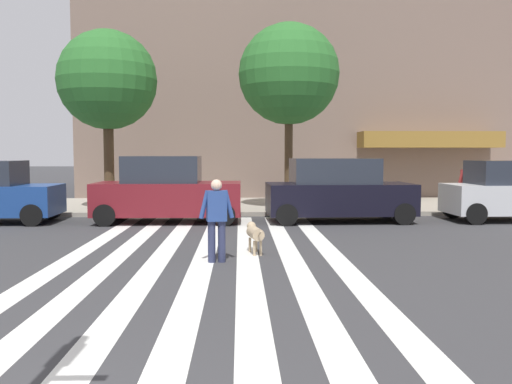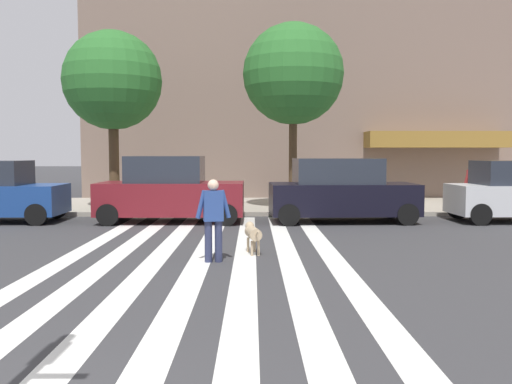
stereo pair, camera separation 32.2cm
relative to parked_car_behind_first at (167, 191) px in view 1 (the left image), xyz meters
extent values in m
plane|color=#353538|center=(0.39, -6.05, -0.97)|extent=(160.00, 160.00, 0.00)
cube|color=#9D9587|center=(0.39, 4.45, -0.90)|extent=(80.00, 6.00, 0.15)
cube|color=silver|center=(-1.17, -6.05, -0.97)|extent=(0.45, 14.39, 0.01)
cube|color=silver|center=(-0.27, -6.05, -0.97)|extent=(0.45, 14.39, 0.01)
cube|color=silver|center=(0.63, -6.05, -0.97)|extent=(0.45, 14.39, 0.01)
cube|color=silver|center=(1.53, -6.05, -0.97)|extent=(0.45, 14.39, 0.01)
cube|color=silver|center=(2.43, -6.05, -0.97)|extent=(0.45, 14.39, 0.01)
cube|color=silver|center=(3.33, -6.05, -0.97)|extent=(0.45, 14.39, 0.01)
cube|color=silver|center=(4.23, -6.05, -0.97)|extent=(0.45, 14.39, 0.01)
cube|color=olive|center=(10.61, 6.85, 1.78)|extent=(6.12, 1.60, 0.70)
cylinder|color=black|center=(-3.90, 0.91, -0.64)|extent=(0.66, 0.24, 0.66)
cylinder|color=black|center=(-3.86, -0.82, -0.64)|extent=(0.66, 0.24, 0.66)
cube|color=maroon|center=(0.05, 0.00, -0.22)|extent=(4.49, 1.99, 1.00)
cube|color=#232833|center=(-0.13, 0.00, 0.68)|extent=(2.30, 1.75, 0.82)
cylinder|color=black|center=(1.81, 0.91, -0.64)|extent=(0.66, 0.22, 0.66)
cylinder|color=black|center=(1.81, -0.91, -0.64)|extent=(0.66, 0.22, 0.66)
cylinder|color=black|center=(-1.71, 0.91, -0.64)|extent=(0.66, 0.22, 0.66)
cylinder|color=black|center=(-1.72, -0.91, -0.64)|extent=(0.66, 0.22, 0.66)
cube|color=black|center=(5.40, 0.00, -0.24)|extent=(4.59, 2.13, 0.96)
cube|color=#232833|center=(5.22, -0.01, 0.63)|extent=(2.69, 1.82, 0.78)
cylinder|color=black|center=(7.15, 0.97, -0.64)|extent=(0.67, 0.24, 0.66)
cylinder|color=black|center=(7.21, -0.84, -0.64)|extent=(0.67, 0.24, 0.66)
cylinder|color=black|center=(3.59, 0.84, -0.64)|extent=(0.67, 0.24, 0.66)
cylinder|color=black|center=(3.66, -0.97, -0.64)|extent=(0.67, 0.24, 0.66)
cube|color=#232833|center=(10.87, 0.00, 0.57)|extent=(2.47, 1.65, 0.75)
cylinder|color=black|center=(9.34, 0.78, -0.64)|extent=(0.67, 0.24, 0.66)
cylinder|color=black|center=(9.38, -0.87, -0.64)|extent=(0.67, 0.24, 0.66)
cylinder|color=#4C3823|center=(-2.40, 2.59, 0.99)|extent=(0.36, 0.36, 3.63)
sphere|color=#286628|center=(-2.40, 2.59, 3.77)|extent=(3.50, 3.50, 3.50)
cylinder|color=#4C3823|center=(4.03, 2.62, 1.09)|extent=(0.29, 0.29, 3.83)
sphere|color=#286628|center=(4.03, 2.62, 4.00)|extent=(3.60, 3.60, 3.60)
cylinder|color=#282D4C|center=(1.71, -6.30, -0.56)|extent=(0.18, 0.18, 0.82)
cylinder|color=#282D4C|center=(1.90, -6.26, -0.56)|extent=(0.18, 0.18, 0.82)
cube|color=navy|center=(1.81, -6.28, 0.15)|extent=(0.42, 0.31, 0.60)
cylinder|color=navy|center=(1.57, -6.33, 0.18)|extent=(0.24, 0.13, 0.57)
cylinder|color=navy|center=(2.04, -6.24, 0.18)|extent=(0.24, 0.13, 0.57)
sphere|color=beige|center=(1.81, -6.28, 0.56)|extent=(0.26, 0.26, 0.22)
cylinder|color=tan|center=(2.59, -5.43, -0.52)|extent=(0.38, 0.68, 0.26)
sphere|color=tan|center=(2.52, -5.04, -0.42)|extent=(0.23, 0.23, 0.20)
cylinder|color=tan|center=(2.67, -5.85, -0.47)|extent=(0.08, 0.24, 0.16)
cylinder|color=tan|center=(2.48, -5.23, -0.81)|extent=(0.07, 0.07, 0.32)
cylinder|color=tan|center=(2.62, -5.20, -0.81)|extent=(0.07, 0.07, 0.32)
cylinder|color=tan|center=(2.57, -5.67, -0.81)|extent=(0.07, 0.07, 0.32)
cylinder|color=tan|center=(2.70, -5.64, -0.81)|extent=(0.07, 0.07, 0.32)
cylinder|color=black|center=(10.46, 2.14, -0.41)|extent=(0.17, 0.17, 0.82)
cylinder|color=black|center=(10.26, 2.11, -0.41)|extent=(0.17, 0.17, 0.82)
cube|color=maroon|center=(10.36, 2.12, 0.30)|extent=(0.41, 0.30, 0.60)
cylinder|color=maroon|center=(10.59, 2.16, 0.33)|extent=(0.23, 0.12, 0.57)
cylinder|color=maroon|center=(10.12, 2.08, 0.33)|extent=(0.23, 0.12, 0.57)
sphere|color=#936B51|center=(10.36, 2.12, 0.71)|extent=(0.25, 0.25, 0.22)
camera|label=1|loc=(2.26, -16.86, 1.18)|focal=37.96mm
camera|label=2|loc=(2.58, -16.87, 1.18)|focal=37.96mm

